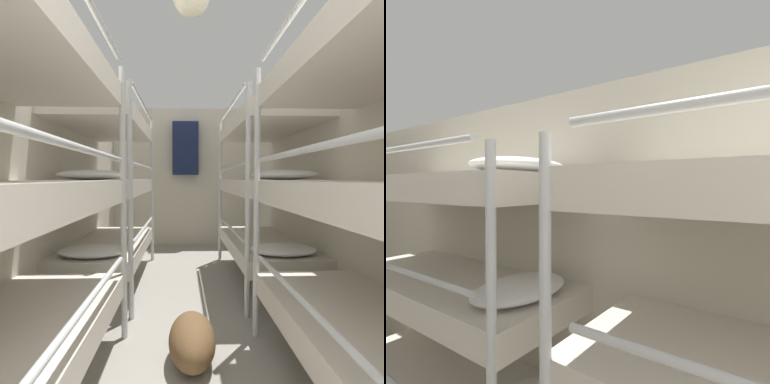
{
  "view_description": "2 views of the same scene",
  "coord_description": "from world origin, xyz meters",
  "views": [
    {
      "loc": [
        -0.06,
        0.2,
        1.17
      ],
      "look_at": [
        0.05,
        3.54,
        1.01
      ],
      "focal_mm": 28.0,
      "sensor_mm": 36.0,
      "label": 1
    },
    {
      "loc": [
        -0.31,
        1.66,
        1.76
      ],
      "look_at": [
        0.74,
        2.4,
        1.74
      ],
      "focal_mm": 28.0,
      "sensor_mm": 36.0,
      "label": 2
    }
  ],
  "objects": [
    {
      "name": "wall_right",
      "position": [
        1.27,
        2.72,
        1.19
      ],
      "size": [
        0.06,
        5.56,
        2.38
      ],
      "color": "beige",
      "rests_on": "ground_plane"
    },
    {
      "name": "bunk_stack_right_far",
      "position": [
        0.85,
        3.48,
        1.09
      ],
      "size": [
        0.77,
        1.83,
        1.99
      ],
      "color": "silver",
      "rests_on": "ground_plane"
    }
  ]
}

